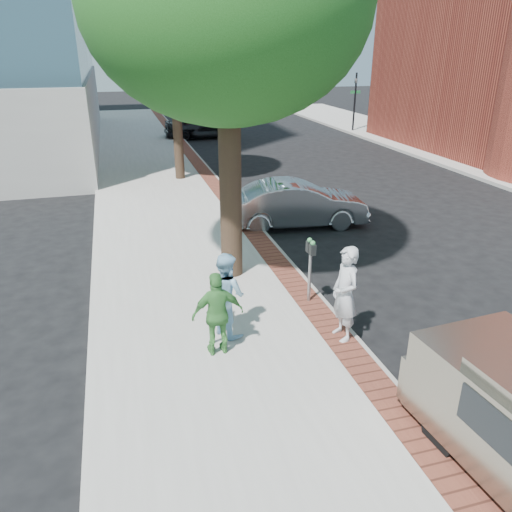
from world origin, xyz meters
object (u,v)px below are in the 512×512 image
object	(u,v)px
sedan_silver	(297,204)
person_gray	(345,294)
parking_meter	(311,257)
person_green	(218,314)
person_officer	(226,294)
bg_car	(202,125)

from	to	relation	value
sedan_silver	person_gray	bearing A→B (deg)	173.71
parking_meter	person_gray	bearing A→B (deg)	-87.20
person_gray	sedan_silver	size ratio (longest dim) A/B	0.43
parking_meter	person_green	size ratio (longest dim) A/B	0.92
person_gray	person_officer	xyz separation A→B (m)	(-2.12, 0.80, -0.10)
person_green	sedan_silver	distance (m)	7.76
person_officer	person_green	bearing A→B (deg)	127.17
parking_meter	person_green	bearing A→B (deg)	-148.64
person_gray	bg_car	distance (m)	24.17
person_gray	bg_car	bearing A→B (deg)	172.20
parking_meter	bg_car	size ratio (longest dim) A/B	0.32
person_gray	sedan_silver	distance (m)	7.00
person_green	bg_car	xyz separation A→B (m)	(3.98, 23.96, -0.17)
person_gray	sedan_silver	world-z (taller)	person_gray
person_green	bg_car	world-z (taller)	person_green
person_officer	sedan_silver	size ratio (longest dim) A/B	0.38
bg_car	person_gray	bearing A→B (deg)	175.07
sedan_silver	bg_car	size ratio (longest dim) A/B	0.96
person_gray	person_officer	distance (m)	2.26
parking_meter	person_gray	world-z (taller)	person_gray
person_officer	person_green	world-z (taller)	person_officer
person_officer	parking_meter	bearing A→B (deg)	-97.08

